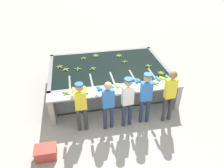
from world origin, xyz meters
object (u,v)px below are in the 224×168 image
at_px(banana_bunch_floating_7, 96,56).
at_px(banana_bunch_ledge_1, 169,84).
at_px(banana_bunch_floating_2, 83,58).
at_px(banana_bunch_ledge_0, 66,93).
at_px(banana_bunch_floating_8, 59,67).
at_px(banana_bunch_floating_9, 66,69).
at_px(banana_bunch_floating_1, 125,62).
at_px(banana_bunch_floating_4, 119,56).
at_px(knife_0, 89,94).
at_px(worker_1, 108,101).
at_px(banana_bunch_floating_6, 161,73).
at_px(worker_4, 170,91).
at_px(worker_3, 146,94).
at_px(banana_bunch_floating_3, 78,69).
at_px(worker_0, 81,103).
at_px(banana_bunch_floating_5, 148,66).
at_px(banana_bunch_ledge_2, 155,83).
at_px(worker_2, 127,98).
at_px(crate, 46,153).
at_px(banana_bunch_floating_0, 93,69).

height_order(banana_bunch_floating_7, banana_bunch_ledge_1, banana_bunch_ledge_1).
distance_m(banana_bunch_floating_2, banana_bunch_ledge_0, 2.38).
height_order(banana_bunch_floating_8, banana_bunch_floating_9, same).
relative_size(banana_bunch_floating_1, banana_bunch_floating_4, 0.96).
distance_m(banana_bunch_floating_9, knife_0, 1.78).
bearing_deg(worker_1, banana_bunch_floating_6, 31.40).
height_order(worker_4, banana_bunch_floating_6, worker_4).
bearing_deg(banana_bunch_floating_4, worker_3, -87.14).
distance_m(banana_bunch_floating_2, banana_bunch_floating_3, 0.87).
distance_m(worker_0, banana_bunch_floating_5, 3.11).
distance_m(worker_3, banana_bunch_ledge_2, 0.82).
height_order(worker_2, banana_bunch_floating_1, worker_2).
bearing_deg(banana_bunch_floating_9, banana_bunch_floating_4, 19.96).
relative_size(worker_3, banana_bunch_floating_2, 6.06).
height_order(banana_bunch_floating_5, banana_bunch_ledge_2, banana_bunch_ledge_2).
relative_size(banana_bunch_floating_7, banana_bunch_ledge_0, 1.12).
distance_m(worker_2, worker_4, 1.25).
bearing_deg(worker_0, banana_bunch_floating_4, 58.98).
distance_m(banana_bunch_floating_1, banana_bunch_floating_7, 1.24).
bearing_deg(banana_bunch_floating_3, banana_bunch_ledge_2, -31.71).
distance_m(banana_bunch_floating_7, banana_bunch_ledge_0, 2.69).
xyz_separation_m(worker_4, banana_bunch_floating_3, (-2.50, 2.11, -0.13)).
xyz_separation_m(worker_2, banana_bunch_ledge_2, (1.09, 0.66, -0.07)).
distance_m(banana_bunch_floating_9, crate, 3.10).
bearing_deg(banana_bunch_floating_0, worker_2, -70.45).
height_order(worker_1, banana_bunch_ledge_2, worker_1).
height_order(banana_bunch_floating_9, knife_0, banana_bunch_floating_9).
height_order(worker_1, banana_bunch_floating_3, worker_1).
distance_m(worker_2, banana_bunch_floating_9, 2.71).
relative_size(worker_1, banana_bunch_floating_6, 5.62).
distance_m(worker_0, worker_2, 1.29).
xyz_separation_m(worker_0, banana_bunch_floating_7, (0.81, 3.01, -0.05)).
distance_m(banana_bunch_floating_3, banana_bunch_floating_6, 2.89).
distance_m(banana_bunch_floating_2, banana_bunch_floating_6, 3.01).
distance_m(worker_2, banana_bunch_floating_5, 2.23).
height_order(worker_4, banana_bunch_floating_2, worker_4).
bearing_deg(banana_bunch_ledge_2, worker_2, -148.75).
distance_m(banana_bunch_floating_1, knife_0, 2.41).
bearing_deg(banana_bunch_ledge_0, banana_bunch_floating_2, 72.91).
bearing_deg(banana_bunch_floating_9, worker_3, -43.48).
relative_size(banana_bunch_floating_8, banana_bunch_ledge_2, 0.98).
height_order(banana_bunch_floating_6, banana_bunch_floating_9, same).
distance_m(worker_3, knife_0, 1.65).
xyz_separation_m(worker_3, banana_bunch_ledge_2, (0.53, 0.62, -0.11)).
distance_m(banana_bunch_floating_2, banana_bunch_floating_8, 1.04).
relative_size(banana_bunch_ledge_2, crate, 0.51).
distance_m(banana_bunch_floating_2, banana_bunch_floating_9, 1.04).
height_order(banana_bunch_floating_4, banana_bunch_floating_9, same).
height_order(banana_bunch_floating_3, banana_bunch_ledge_2, banana_bunch_ledge_2).
relative_size(worker_0, banana_bunch_floating_1, 5.86).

